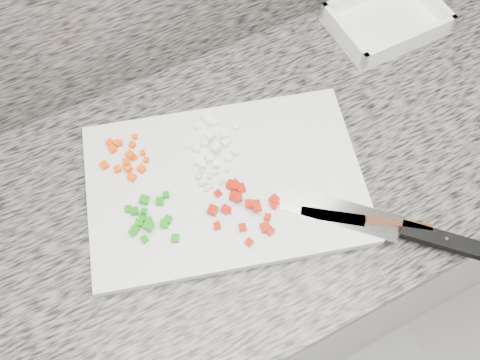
# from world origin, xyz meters

# --- Properties ---
(cabinet) EXTENTS (3.92, 0.62, 0.86)m
(cabinet) POSITION_xyz_m (0.00, 1.44, 0.43)
(cabinet) COLOR silver
(cabinet) RESTS_ON ground
(countertop) EXTENTS (3.96, 0.64, 0.04)m
(countertop) POSITION_xyz_m (0.00, 1.44, 0.88)
(countertop) COLOR #646058
(countertop) RESTS_ON cabinet
(cutting_board) EXTENTS (0.57, 0.46, 0.02)m
(cutting_board) POSITION_xyz_m (-0.03, 1.43, 0.91)
(cutting_board) COLOR silver
(cutting_board) RESTS_ON countertop
(carrot_pile) EXTENTS (0.09, 0.10, 0.02)m
(carrot_pile) POSITION_xyz_m (-0.18, 1.56, 0.92)
(carrot_pile) COLOR #FF5005
(carrot_pile) RESTS_ON cutting_board
(onion_pile) EXTENTS (0.11, 0.12, 0.02)m
(onion_pile) POSITION_xyz_m (-0.02, 1.52, 0.92)
(onion_pile) COLOR white
(onion_pile) RESTS_ON cutting_board
(green_pepper_pile) EXTENTS (0.09, 0.11, 0.02)m
(green_pepper_pile) POSITION_xyz_m (-0.18, 1.43, 0.92)
(green_pepper_pile) COLOR #15890C
(green_pepper_pile) RESTS_ON cutting_board
(red_pepper_pile) EXTENTS (0.13, 0.13, 0.02)m
(red_pepper_pile) POSITION_xyz_m (-0.03, 1.37, 0.92)
(red_pepper_pile) COLOR #BA1402
(red_pepper_pile) RESTS_ON cutting_board
(garlic_pile) EXTENTS (0.07, 0.05, 0.01)m
(garlic_pile) POSITION_xyz_m (-0.06, 1.45, 0.92)
(garlic_pile) COLOR beige
(garlic_pile) RESTS_ON cutting_board
(chef_knife) EXTENTS (0.29, 0.30, 0.02)m
(chef_knife) POSITION_xyz_m (0.20, 1.20, 0.92)
(chef_knife) COLOR silver
(chef_knife) RESTS_ON cutting_board
(paring_knife) EXTENTS (0.19, 0.15, 0.02)m
(paring_knife) POSITION_xyz_m (0.17, 1.24, 0.92)
(paring_knife) COLOR silver
(paring_knife) RESTS_ON cutting_board
(tray) EXTENTS (0.23, 0.17, 0.05)m
(tray) POSITION_xyz_m (0.45, 1.62, 0.92)
(tray) COLOR white
(tray) RESTS_ON countertop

